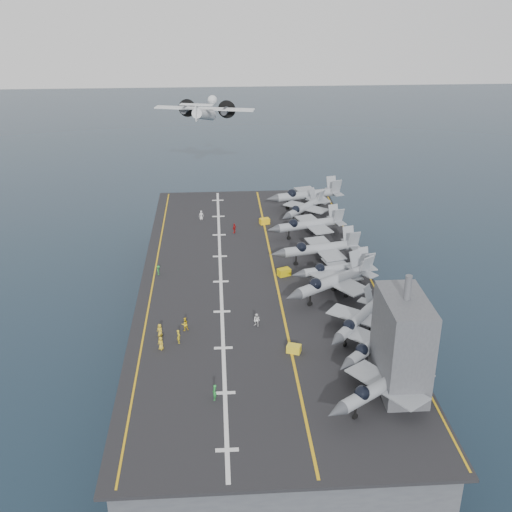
{
  "coord_description": "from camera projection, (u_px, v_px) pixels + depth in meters",
  "views": [
    {
      "loc": [
        -6.49,
        -93.44,
        56.96
      ],
      "look_at": [
        0.0,
        4.0,
        13.0
      ],
      "focal_mm": 45.0,
      "sensor_mm": 36.0,
      "label": 1
    }
  ],
  "objects": [
    {
      "name": "fighter_jet_1",
      "position": [
        374.0,
        343.0,
        82.69
      ],
      "size": [
        16.36,
        16.4,
        4.83
      ],
      "primitive_type": null,
      "color": "gray",
      "rests_on": "flight_deck"
    },
    {
      "name": "flight_deck",
      "position": [
        258.0,
        282.0,
        104.6
      ],
      "size": [
        38.0,
        92.0,
        0.4
      ],
      "primitive_type": "cube",
      "color": "black",
      "rests_on": "hull"
    },
    {
      "name": "crew_1",
      "position": [
        179.0,
        336.0,
        86.79
      ],
      "size": [
        0.85,
        1.22,
        1.98
      ],
      "primitive_type": "imported",
      "color": "gold",
      "rests_on": "flight_deck"
    },
    {
      "name": "hull",
      "position": [
        258.0,
        310.0,
        106.73
      ],
      "size": [
        36.0,
        90.0,
        10.0
      ],
      "primitive_type": "cube",
      "color": "#56595E",
      "rests_on": "ground"
    },
    {
      "name": "crew_2",
      "position": [
        185.0,
        324.0,
        89.78
      ],
      "size": [
        1.41,
        1.18,
        2.0
      ],
      "primitive_type": "imported",
      "color": "yellow",
      "rests_on": "flight_deck"
    },
    {
      "name": "tow_cart_c",
      "position": [
        265.0,
        221.0,
        127.46
      ],
      "size": [
        2.16,
        1.7,
        1.14
      ],
      "primitive_type": null,
      "color": "yellow",
      "rests_on": "flight_deck"
    },
    {
      "name": "crew_5",
      "position": [
        201.0,
        215.0,
        129.5
      ],
      "size": [
        1.23,
        0.9,
        1.89
      ],
      "primitive_type": "imported",
      "color": "silver",
      "rests_on": "flight_deck"
    },
    {
      "name": "crew_0",
      "position": [
        161.0,
        343.0,
        85.33
      ],
      "size": [
        1.34,
        1.31,
        1.88
      ],
      "primitive_type": "imported",
      "color": "gold",
      "rests_on": "flight_deck"
    },
    {
      "name": "tow_cart_a",
      "position": [
        294.0,
        349.0,
        84.82
      ],
      "size": [
        2.11,
        1.75,
        1.09
      ],
      "primitive_type": null,
      "color": "yellow",
      "rests_on": "flight_deck"
    },
    {
      "name": "deck_edge_port",
      "position": [
        153.0,
        284.0,
        103.48
      ],
      "size": [
        0.25,
        90.0,
        0.02
      ],
      "primitive_type": "cube",
      "color": "gold",
      "rests_on": "flight_deck"
    },
    {
      "name": "ground",
      "position": [
        258.0,
        335.0,
        108.79
      ],
      "size": [
        500.0,
        500.0,
        0.0
      ],
      "primitive_type": "plane",
      "color": "#142135",
      "rests_on": "ground"
    },
    {
      "name": "fighter_jet_2",
      "position": [
        359.0,
        318.0,
        88.36
      ],
      "size": [
        16.14,
        16.99,
        4.92
      ],
      "primitive_type": null,
      "color": "gray",
      "rests_on": "flight_deck"
    },
    {
      "name": "fighter_jet_3",
      "position": [
        333.0,
        280.0,
        98.15
      ],
      "size": [
        19.81,
        18.26,
        5.72
      ],
      "primitive_type": null,
      "color": "#979EA5",
      "rests_on": "flight_deck"
    },
    {
      "name": "crew_4",
      "position": [
        234.0,
        228.0,
        122.9
      ],
      "size": [
        1.28,
        1.38,
        1.92
      ],
      "primitive_type": "imported",
      "color": "#B21919",
      "rests_on": "flight_deck"
    },
    {
      "name": "fighter_jet_8",
      "position": [
        308.0,
        194.0,
        135.71
      ],
      "size": [
        18.81,
        14.92,
        5.74
      ],
      "primitive_type": null,
      "color": "#9BA4AB",
      "rests_on": "flight_deck"
    },
    {
      "name": "fighter_jet_5",
      "position": [
        320.0,
        248.0,
        109.99
      ],
      "size": [
        17.73,
        13.79,
        5.48
      ],
      "primitive_type": null,
      "color": "#8F989E",
      "rests_on": "flight_deck"
    },
    {
      "name": "tow_cart_b",
      "position": [
        284.0,
        272.0,
        106.02
      ],
      "size": [
        2.37,
        2.0,
        1.21
      ],
      "primitive_type": null,
      "color": "#C8AA0A",
      "rests_on": "flight_deck"
    },
    {
      "name": "crew_7",
      "position": [
        257.0,
        320.0,
        90.76
      ],
      "size": [
        1.45,
        1.35,
        2.01
      ],
      "primitive_type": "imported",
      "color": "white",
      "rests_on": "flight_deck"
    },
    {
      "name": "transport_plane",
      "position": [
        205.0,
        114.0,
        147.94
      ],
      "size": [
        26.11,
        20.59,
        5.47
      ],
      "primitive_type": null,
      "color": "silver"
    },
    {
      "name": "fighter_jet_6",
      "position": [
        310.0,
        223.0,
        120.63
      ],
      "size": [
        17.43,
        14.02,
        5.27
      ],
      "primitive_type": null,
      "color": "gray",
      "rests_on": "flight_deck"
    },
    {
      "name": "landing_centerline",
      "position": [
        221.0,
        282.0,
        104.15
      ],
      "size": [
        0.5,
        90.0,
        0.02
      ],
      "primitive_type": "cube",
      "color": "silver",
      "rests_on": "flight_deck"
    },
    {
      "name": "fighter_jet_4",
      "position": [
        338.0,
        268.0,
        103.25
      ],
      "size": [
        15.84,
        12.48,
        4.85
      ],
      "primitive_type": null,
      "color": "gray",
      "rests_on": "flight_deck"
    },
    {
      "name": "fighter_jet_0",
      "position": [
        382.0,
        385.0,
        73.86
      ],
      "size": [
        18.32,
        17.07,
        5.29
      ],
      "primitive_type": null,
      "color": "#A3ABB3",
      "rests_on": "flight_deck"
    },
    {
      "name": "deck_edge_stbd",
      "position": [
        369.0,
        277.0,
        105.63
      ],
      "size": [
        0.25,
        90.0,
        0.02
      ],
      "primitive_type": "cube",
      "color": "gold",
      "rests_on": "flight_deck"
    },
    {
      "name": "crew_6",
      "position": [
        215.0,
        392.0,
        75.32
      ],
      "size": [
        0.9,
        1.27,
        2.02
      ],
      "primitive_type": "imported",
      "color": "green",
      "rests_on": "flight_deck"
    },
    {
      "name": "crew_3",
      "position": [
        158.0,
        270.0,
        106.27
      ],
      "size": [
        0.65,
        0.97,
        1.61
      ],
      "primitive_type": "imported",
      "color": "#268C33",
      "rests_on": "flight_deck"
    },
    {
      "name": "foul_line",
      "position": [
        276.0,
        280.0,
        104.69
      ],
      "size": [
        0.35,
        90.0,
        0.02
      ],
      "primitive_type": "cube",
      "color": "gold",
      "rests_on": "flight_deck"
    },
    {
      "name": "fighter_jet_7",
      "position": [
        304.0,
        207.0,
        129.56
      ],
      "size": [
        15.97,
        16.56,
        4.81
      ],
      "primitive_type": null,
      "color": "#8E949C",
      "rests_on": "flight_deck"
    },
    {
      "name": "crew_8",
      "position": [
        160.0,
        330.0,
        88.38
      ],
      "size": [
        1.34,
        1.31,
        1.88
      ],
      "primitive_type": "imported",
      "color": "gold",
      "rests_on": "flight_deck"
    },
    {
      "name": "island_superstructure",
      "position": [
        403.0,
        333.0,
        75.05
      ],
      "size": [
        5.0,
        10.0,
        15.0
      ],
      "primitive_type": null,
      "color": "#56595E",
      "rests_on": "flight_deck"
    }
  ]
}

